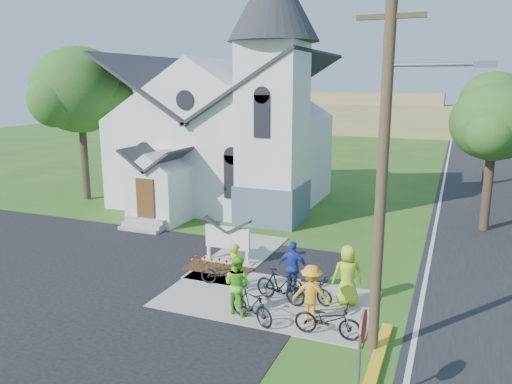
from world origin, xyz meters
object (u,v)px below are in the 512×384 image
at_px(bike_3, 280,286).
at_px(stop_sign, 362,340).
at_px(cyclist_0, 236,268).
at_px(bike_1, 251,305).
at_px(bike_0, 224,273).
at_px(cyclist_3, 311,293).
at_px(bike_4, 328,320).
at_px(utility_pole, 386,153).
at_px(cyclist_4, 348,275).
at_px(church_sign, 228,238).
at_px(cyclist_2, 293,267).
at_px(cyclist_1, 237,284).
at_px(bike_2, 310,288).

bearing_deg(bike_3, stop_sign, -129.77).
distance_m(cyclist_0, bike_1, 2.29).
xyz_separation_m(bike_0, bike_3, (2.34, -0.60, 0.12)).
bearing_deg(cyclist_3, bike_4, 126.53).
bearing_deg(utility_pole, cyclist_4, 116.82).
bearing_deg(bike_0, church_sign, 10.54).
bearing_deg(cyclist_4, church_sign, -42.77).
height_order(cyclist_2, bike_3, cyclist_2).
relative_size(bike_3, cyclist_4, 0.94).
distance_m(church_sign, cyclist_4, 5.64).
height_order(bike_0, cyclist_2, cyclist_2).
distance_m(utility_pole, cyclist_4, 5.25).
bearing_deg(cyclist_1, cyclist_0, -51.27).
distance_m(cyclist_0, cyclist_3, 3.16).
distance_m(stop_sign, bike_2, 5.81).
bearing_deg(bike_4, bike_2, 27.28).
xyz_separation_m(cyclist_0, cyclist_4, (3.73, 0.49, 0.13)).
bearing_deg(cyclist_2, cyclist_3, 125.24).
relative_size(bike_0, bike_2, 0.96).
relative_size(cyclist_0, bike_0, 1.03).
relative_size(utility_pole, bike_0, 5.97).
relative_size(cyclist_0, bike_3, 0.92).
bearing_deg(bike_4, bike_1, 89.19).
distance_m(stop_sign, cyclist_4, 5.54).
height_order(church_sign, bike_4, church_sign).
height_order(church_sign, bike_0, church_sign).
relative_size(stop_sign, cyclist_2, 1.35).
relative_size(cyclist_1, cyclist_4, 0.94).
bearing_deg(cyclist_4, utility_pole, 95.77).
bearing_deg(utility_pole, bike_3, 150.09).
height_order(church_sign, cyclist_3, cyclist_3).
bearing_deg(bike_2, cyclist_0, 116.20).
distance_m(cyclist_1, cyclist_4, 3.58).
xyz_separation_m(church_sign, cyclist_1, (2.21, -3.99, -0.04)).
distance_m(church_sign, bike_3, 4.25).
relative_size(church_sign, cyclist_1, 1.18).
distance_m(cyclist_1, bike_2, 2.55).
bearing_deg(bike_2, cyclist_3, -142.52).
bearing_deg(bike_1, bike_3, 13.14).
relative_size(cyclist_1, bike_3, 1.00).
bearing_deg(cyclist_0, cyclist_2, -138.12).
bearing_deg(bike_0, cyclist_3, -123.70).
bearing_deg(cyclist_0, bike_1, 148.85).
bearing_deg(bike_0, bike_3, -115.54).
xyz_separation_m(cyclist_2, bike_2, (0.73, -0.40, -0.46)).
bearing_deg(utility_pole, bike_4, 167.71).
xyz_separation_m(bike_1, cyclist_3, (1.63, 0.73, 0.35)).
relative_size(stop_sign, cyclist_3, 1.40).
relative_size(utility_pole, bike_4, 5.20).
height_order(bike_1, cyclist_3, cyclist_3).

